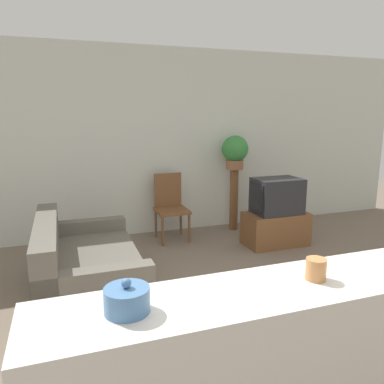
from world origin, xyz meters
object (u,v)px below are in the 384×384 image
object	(u,v)px
wooden_chair	(170,204)
decorative_bowl	(127,300)
potted_plant	(235,151)
couch	(85,269)
television	(277,196)

from	to	relation	value
wooden_chair	decorative_bowl	distance (m)	3.85
potted_plant	couch	bearing A→B (deg)	-147.45
television	potted_plant	xyz separation A→B (m)	(-0.23, 0.82, 0.53)
television	wooden_chair	distance (m)	1.48
couch	wooden_chair	distance (m)	1.89
television	decorative_bowl	world-z (taller)	decorative_bowl
television	potted_plant	bearing A→B (deg)	105.80
decorative_bowl	television	bearing A→B (deg)	49.25
couch	potted_plant	world-z (taller)	potted_plant
couch	decorative_bowl	bearing A→B (deg)	-88.44
wooden_chair	potted_plant	bearing A→B (deg)	5.43
wooden_chair	decorative_bowl	xyz separation A→B (m)	(-1.21, -3.61, 0.54)
couch	potted_plant	size ratio (longest dim) A/B	3.23
couch	potted_plant	bearing A→B (deg)	32.55
potted_plant	decorative_bowl	size ratio (longest dim) A/B	2.78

